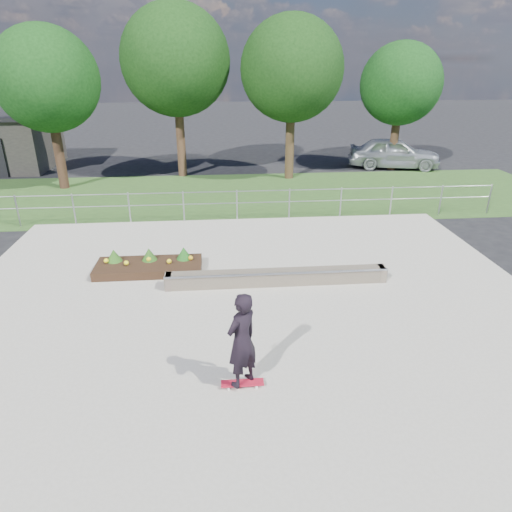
% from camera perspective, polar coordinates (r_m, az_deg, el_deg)
% --- Properties ---
extents(ground, '(120.00, 120.00, 0.00)m').
position_cam_1_polar(ground, '(10.74, -0.37, -8.63)').
color(ground, black).
rests_on(ground, ground).
extents(grass_verge, '(30.00, 8.00, 0.02)m').
position_cam_1_polar(grass_verge, '(20.87, -2.84, 7.59)').
color(grass_verge, '#28491D').
rests_on(grass_verge, ground).
extents(concrete_slab, '(15.00, 15.00, 0.06)m').
position_cam_1_polar(concrete_slab, '(10.72, -0.37, -8.49)').
color(concrete_slab, '#A39E90').
rests_on(concrete_slab, ground).
extents(fence, '(20.06, 0.06, 1.20)m').
position_cam_1_polar(fence, '(17.30, -2.41, 6.86)').
color(fence, gray).
rests_on(fence, ground).
extents(tree_far_left, '(4.55, 4.55, 7.15)m').
position_cam_1_polar(tree_far_left, '(23.25, -24.71, 19.39)').
color(tree_far_left, black).
rests_on(tree_far_left, ground).
extents(tree_mid_left, '(5.25, 5.25, 8.25)m').
position_cam_1_polar(tree_mid_left, '(24.14, -10.01, 22.90)').
color(tree_mid_left, '#382216').
rests_on(tree_mid_left, ground).
extents(tree_mid_right, '(4.90, 4.90, 7.70)m').
position_cam_1_polar(tree_mid_right, '(23.37, 4.51, 22.23)').
color(tree_mid_right, '#352415').
rests_on(tree_mid_right, ground).
extents(tree_far_right, '(4.20, 4.20, 6.60)m').
position_cam_1_polar(tree_far_right, '(26.45, 17.65, 19.78)').
color(tree_far_right, '#342115').
rests_on(tree_far_right, ground).
extents(grind_ledge, '(6.00, 0.44, 0.43)m').
position_cam_1_polar(grind_ledge, '(12.36, 2.63, -2.67)').
color(grind_ledge, brown).
rests_on(grind_ledge, concrete_slab).
extents(planter_bed, '(3.00, 1.20, 0.61)m').
position_cam_1_polar(planter_bed, '(13.50, -13.23, -1.06)').
color(planter_bed, black).
rests_on(planter_bed, concrete_slab).
extents(skateboarder, '(0.81, 0.79, 1.95)m').
position_cam_1_polar(skateboarder, '(8.29, -1.79, -10.53)').
color(skateboarder, silver).
rests_on(skateboarder, concrete_slab).
extents(parked_car, '(5.30, 3.07, 1.70)m').
position_cam_1_polar(parked_car, '(27.32, 16.86, 12.24)').
color(parked_car, '#A6ABB0').
rests_on(parked_car, ground).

